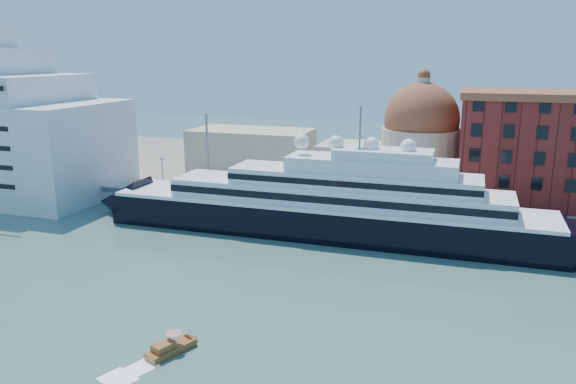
% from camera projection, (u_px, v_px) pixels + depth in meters
% --- Properties ---
extents(ground, '(400.00, 400.00, 0.00)m').
position_uv_depth(ground, '(232.00, 273.00, 85.82)').
color(ground, '#325754').
rests_on(ground, ground).
extents(quay, '(180.00, 10.00, 2.50)m').
position_uv_depth(quay, '(298.00, 209.00, 116.85)').
color(quay, gray).
rests_on(quay, ground).
extents(land, '(260.00, 72.00, 2.00)m').
position_uv_depth(land, '(342.00, 172.00, 154.70)').
color(land, slate).
rests_on(land, ground).
extents(quay_fence, '(180.00, 0.10, 1.20)m').
position_uv_depth(quay_fence, '(291.00, 206.00, 112.26)').
color(quay_fence, slate).
rests_on(quay_fence, quay).
extents(superyacht, '(93.31, 12.94, 27.89)m').
position_uv_depth(superyacht, '(310.00, 208.00, 104.10)').
color(superyacht, black).
rests_on(superyacht, ground).
extents(service_barge, '(12.98, 6.50, 2.79)m').
position_uv_depth(service_barge, '(23.00, 206.00, 120.82)').
color(service_barge, white).
rests_on(service_barge, ground).
extents(water_taxi, '(4.05, 6.21, 2.80)m').
position_uv_depth(water_taxi, '(170.00, 348.00, 62.68)').
color(water_taxi, brown).
rests_on(water_taxi, ground).
extents(warehouse, '(43.00, 19.00, 23.25)m').
position_uv_depth(warehouse, '(567.00, 149.00, 114.55)').
color(warehouse, maroon).
rests_on(warehouse, land).
extents(church, '(66.00, 18.00, 25.50)m').
position_uv_depth(church, '(353.00, 147.00, 134.44)').
color(church, beige).
rests_on(church, land).
extents(lamp_posts, '(120.80, 2.40, 18.00)m').
position_uv_depth(lamp_posts, '(238.00, 166.00, 117.07)').
color(lamp_posts, slate).
rests_on(lamp_posts, quay).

